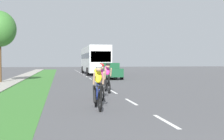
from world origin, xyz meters
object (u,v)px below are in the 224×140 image
bus_white (94,59)px  sedan_dark_green (109,71)px  cyclist_distant (107,77)px  cyclist_trailing (101,81)px  cyclist_lead (98,86)px

bus_white → sedan_dark_green: bearing=-88.6°
cyclist_distant → sedan_dark_green: cyclist_distant is taller
cyclist_trailing → cyclist_distant: 2.69m
cyclist_distant → sedan_dark_green: bearing=79.0°
cyclist_lead → cyclist_trailing: 2.48m
cyclist_distant → bus_white: bearing=84.7°
cyclist_distant → bus_white: (1.94, 20.85, 1.17)m
cyclist_trailing → sedan_dark_green: 14.05m
cyclist_lead → bus_white: bus_white is taller
bus_white → cyclist_distant: bearing=-95.3°
cyclist_lead → sedan_dark_green: size_ratio=0.40×
cyclist_trailing → bus_white: size_ratio=0.15×
cyclist_lead → cyclist_distant: 5.16m
cyclist_trailing → bus_white: bearing=83.5°
cyclist_lead → sedan_dark_green: 16.52m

